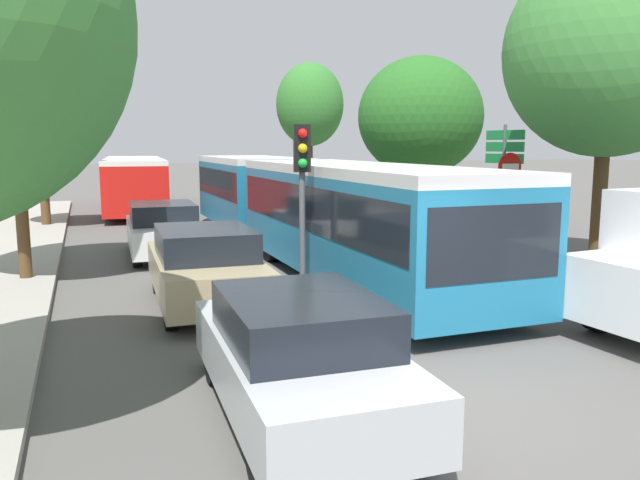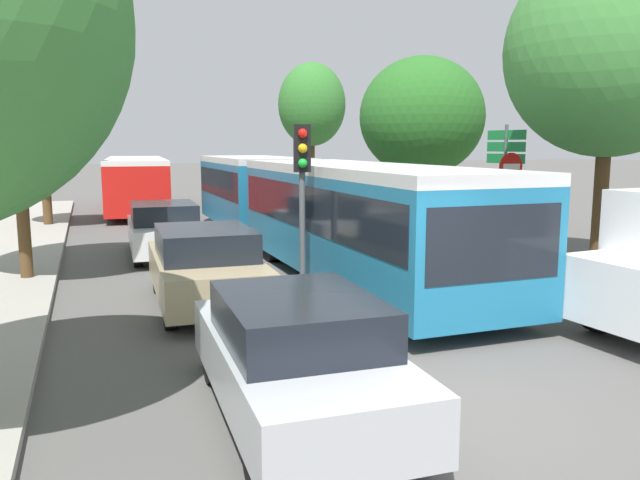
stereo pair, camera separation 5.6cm
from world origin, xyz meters
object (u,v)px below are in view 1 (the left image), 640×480
at_px(queued_car_tan, 205,267).
at_px(queued_car_white, 163,229).
at_px(queued_car_silver, 299,355).
at_px(direction_sign_post, 504,160).
at_px(articulated_bus, 303,201).
at_px(no_entry_sign, 509,189).
at_px(tree_left_far, 41,116).
at_px(tree_left_mid, 13,47).
at_px(tree_right_near, 609,51).
at_px(traffic_light, 302,172).
at_px(tree_right_mid, 420,117).
at_px(city_bus_rear, 134,180).
at_px(tree_right_far, 310,105).

xyz_separation_m(queued_car_tan, queued_car_white, (-0.11, 5.66, -0.01)).
xyz_separation_m(queued_car_silver, direction_sign_post, (9.41, 9.02, 1.85)).
bearing_deg(queued_car_silver, articulated_bus, -17.31).
relative_size(no_entry_sign, tree_left_far, 0.49).
relative_size(articulated_bus, tree_left_mid, 2.25).
relative_size(queued_car_silver, direction_sign_post, 1.14).
distance_m(queued_car_silver, tree_right_near, 11.60).
bearing_deg(tree_left_mid, no_entry_sign, -6.97).
distance_m(queued_car_silver, tree_left_far, 19.16).
height_order(tree_left_far, tree_right_near, tree_right_near).
distance_m(traffic_light, tree_right_mid, 12.22).
height_order(queued_car_white, tree_left_far, tree_left_far).
distance_m(city_bus_rear, queued_car_silver, 23.66).
bearing_deg(queued_car_tan, queued_car_white, 3.11).
xyz_separation_m(queued_car_white, tree_left_mid, (-3.17, -2.43, 4.28)).
bearing_deg(city_bus_rear, queued_car_silver, -176.24).
height_order(tree_right_near, tree_right_far, tree_right_near).
height_order(no_entry_sign, tree_left_mid, tree_left_mid).
xyz_separation_m(city_bus_rear, queued_car_silver, (-0.03, -23.65, -0.69)).
distance_m(city_bus_rear, queued_car_tan, 18.42).
bearing_deg(city_bus_rear, tree_right_far, -67.07).
relative_size(articulated_bus, traffic_light, 5.15).
bearing_deg(tree_left_mid, tree_right_far, 54.60).
xyz_separation_m(queued_car_tan, traffic_light, (1.88, -0.16, 1.74)).
xyz_separation_m(tree_left_far, tree_right_far, (13.29, 8.50, 1.19)).
bearing_deg(articulated_bus, queued_car_silver, -19.24).
height_order(no_entry_sign, tree_left_far, tree_left_far).
bearing_deg(queued_car_tan, tree_left_mid, 47.44).
bearing_deg(city_bus_rear, tree_left_far, 149.58).
relative_size(city_bus_rear, no_entry_sign, 4.04).
relative_size(city_bus_rear, tree_right_near, 1.50).
distance_m(queued_car_silver, no_entry_sign, 10.83).
relative_size(queued_car_tan, direction_sign_post, 1.21).
bearing_deg(articulated_bus, direction_sign_post, 81.78).
distance_m(queued_car_white, tree_left_far, 8.94).
relative_size(no_entry_sign, tree_right_mid, 0.45).
distance_m(tree_left_far, tree_right_far, 15.82).
xyz_separation_m(queued_car_silver, tree_left_mid, (-3.36, 8.47, 4.31)).
bearing_deg(tree_left_far, direction_sign_post, -36.59).
xyz_separation_m(no_entry_sign, tree_right_near, (1.22, -1.82, 3.27)).
bearing_deg(tree_right_near, tree_left_mid, 165.75).
xyz_separation_m(queued_car_silver, queued_car_white, (-0.19, 10.90, 0.03)).
bearing_deg(tree_right_mid, queued_car_silver, -123.85).
bearing_deg(direction_sign_post, city_bus_rear, -68.68).
xyz_separation_m(city_bus_rear, traffic_light, (1.77, -18.57, 1.10)).
distance_m(queued_car_silver, tree_left_mid, 10.08).
xyz_separation_m(queued_car_silver, no_entry_sign, (8.13, 7.07, 1.16)).
relative_size(no_entry_sign, tree_right_far, 0.37).
xyz_separation_m(tree_right_near, tree_right_mid, (0.27, 9.10, -1.11)).
height_order(no_entry_sign, direction_sign_post, direction_sign_post).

